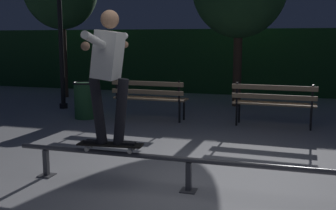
# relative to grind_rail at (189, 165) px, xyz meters

# --- Properties ---
(ground_plane) EXTENTS (90.00, 90.00, 0.00)m
(ground_plane) POSITION_rel_grind_rail_xyz_m (-0.00, 0.09, -0.31)
(ground_plane) COLOR #99999E
(hedge_backdrop) EXTENTS (24.00, 1.20, 2.03)m
(hedge_backdrop) POSITION_rel_grind_rail_xyz_m (-0.00, 8.85, 0.70)
(hedge_backdrop) COLOR #193D1E
(hedge_backdrop) RESTS_ON ground
(grind_rail) EXTENTS (4.36, 0.18, 0.40)m
(grind_rail) POSITION_rel_grind_rail_xyz_m (0.00, 0.00, 0.00)
(grind_rail) COLOR #47474C
(grind_rail) RESTS_ON ground
(skateboard) EXTENTS (0.80, 0.27, 0.09)m
(skateboard) POSITION_rel_grind_rail_xyz_m (-0.96, -0.00, 0.16)
(skateboard) COLOR black
(skateboard) RESTS_ON grind_rail
(skateboarder) EXTENTS (0.63, 1.40, 1.56)m
(skateboarder) POSITION_rel_grind_rail_xyz_m (-0.96, 0.00, 1.10)
(skateboarder) COLOR black
(skateboarder) RESTS_ON skateboard
(park_bench_leftmost) EXTENTS (1.62, 0.48, 0.88)m
(park_bench_leftmost) POSITION_rel_grind_rail_xyz_m (-1.78, 3.77, 0.22)
(park_bench_leftmost) COLOR black
(park_bench_leftmost) RESTS_ON ground
(park_bench_left_center) EXTENTS (1.62, 0.48, 0.88)m
(park_bench_left_center) POSITION_rel_grind_rail_xyz_m (0.80, 3.77, 0.22)
(park_bench_left_center) COLOR black
(park_bench_left_center) RESTS_ON ground
(lamp_post_left) EXTENTS (0.32, 0.32, 3.90)m
(lamp_post_left) POSITION_rel_grind_rail_xyz_m (-4.34, 4.56, 2.17)
(lamp_post_left) COLOR black
(lamp_post_left) RESTS_ON ground
(trash_can) EXTENTS (0.52, 0.52, 0.80)m
(trash_can) POSITION_rel_grind_rail_xyz_m (-3.18, 3.56, 0.10)
(trash_can) COLOR #23562D
(trash_can) RESTS_ON ground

